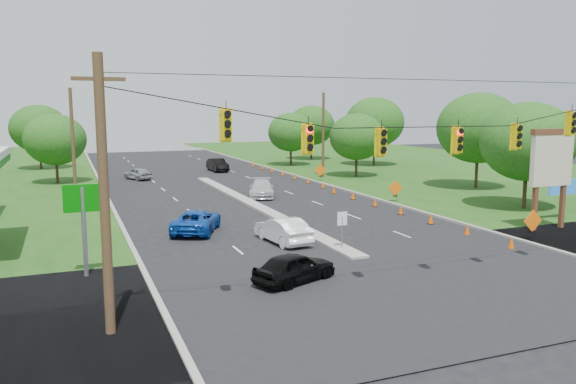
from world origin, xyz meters
name	(u,v)px	position (x,y,z in m)	size (l,w,h in m)	color
ground	(407,284)	(0.00, 0.00, 0.00)	(160.00, 160.00, 0.00)	black
grass_right	(558,187)	(30.00, 20.00, 0.00)	(40.00, 160.00, 0.06)	#1E4714
cross_street	(407,284)	(0.00, 0.00, 0.00)	(160.00, 14.00, 0.02)	black
curb_left	(106,196)	(-10.10, 30.00, 0.00)	(0.25, 110.00, 0.16)	gray
curb_right	(322,184)	(10.10, 30.00, 0.00)	(0.25, 110.00, 0.16)	gray
median	(252,205)	(0.00, 21.00, 0.00)	(1.00, 34.00, 0.18)	gray
median_sign	(342,223)	(0.00, 6.00, 1.46)	(0.55, 0.06, 2.05)	gray
signal_span	(424,169)	(-0.05, -1.00, 4.97)	(25.60, 0.32, 9.00)	#422D1C
utility_pole_far_left	(73,143)	(-12.50, 30.00, 4.50)	(0.28, 0.28, 9.00)	#422D1C
utility_pole_far_right	(323,135)	(12.50, 35.00, 4.50)	(0.28, 0.28, 9.00)	#422D1C
pylon_sign	(553,164)	(14.31, 6.20, 4.00)	(5.90, 2.30, 6.12)	#59331E
cone_0	(511,243)	(8.40, 3.00, 0.35)	(0.32, 0.32, 0.70)	#EB5100
cone_1	(467,230)	(8.40, 6.50, 0.35)	(0.32, 0.32, 0.70)	#EB5100
cone_2	(431,219)	(8.40, 10.00, 0.35)	(0.32, 0.32, 0.70)	#EB5100
cone_3	(401,210)	(8.40, 13.50, 0.35)	(0.32, 0.32, 0.70)	#EB5100
cone_4	(375,202)	(8.40, 17.00, 0.35)	(0.32, 0.32, 0.70)	#EB5100
cone_5	(353,195)	(8.40, 20.50, 0.35)	(0.32, 0.32, 0.70)	#EB5100
cone_6	(334,190)	(8.40, 24.00, 0.35)	(0.32, 0.32, 0.70)	#EB5100
cone_7	(323,184)	(9.00, 27.50, 0.35)	(0.32, 0.32, 0.70)	#EB5100
cone_8	(308,180)	(9.00, 31.00, 0.35)	(0.32, 0.32, 0.70)	#EB5100
cone_9	(295,176)	(9.00, 34.50, 0.35)	(0.32, 0.32, 0.70)	#EB5100
cone_10	(283,173)	(9.00, 38.00, 0.35)	(0.32, 0.32, 0.70)	#EB5100
cone_11	(272,169)	(9.00, 41.50, 0.35)	(0.32, 0.32, 0.70)	#EB5100
cone_12	(262,167)	(9.00, 45.00, 0.35)	(0.32, 0.32, 0.70)	#EB5100
cone_13	(253,164)	(9.00, 48.50, 0.35)	(0.32, 0.32, 0.70)	#EB5100
work_sign_0	(533,222)	(10.80, 4.00, 1.09)	(1.27, 0.58, 1.37)	black
work_sign_1	(395,189)	(10.80, 18.00, 1.09)	(1.27, 0.58, 1.37)	black
work_sign_2	(320,171)	(10.80, 32.00, 1.09)	(1.27, 0.58, 1.37)	black
tree_5	(55,140)	(-14.00, 40.00, 4.34)	(5.88, 5.88, 6.86)	black
tree_6	(39,128)	(-16.00, 55.00, 4.96)	(6.72, 6.72, 7.84)	black
tree_7	(528,142)	(18.00, 12.00, 4.96)	(6.72, 6.72, 7.84)	black
tree_8	(479,128)	(22.00, 22.00, 5.58)	(7.56, 7.56, 8.82)	black
tree_9	(357,137)	(16.00, 34.00, 4.34)	(5.88, 5.88, 6.86)	black
tree_10	(375,122)	(24.00, 44.00, 5.58)	(7.56, 7.56, 8.82)	black
tree_11	(311,125)	(20.00, 55.00, 4.96)	(6.72, 6.72, 7.84)	black
tree_12	(291,132)	(14.00, 48.00, 4.34)	(5.88, 5.88, 6.86)	black
black_sedan	(295,267)	(-4.32, 1.91, 0.66)	(1.56, 3.89, 1.32)	black
white_sedan	(283,230)	(-2.21, 8.77, 0.71)	(1.51, 4.32, 1.42)	white
blue_pickup	(197,221)	(-6.03, 13.21, 0.69)	(2.27, 4.93, 1.37)	#0F42A8
silver_car_far	(262,188)	(2.01, 24.69, 0.70)	(1.97, 4.85, 1.41)	silver
silver_car_oncoming	(138,174)	(-6.25, 40.31, 0.64)	(1.50, 3.73, 1.27)	gray
dark_car_receding	(217,165)	(3.46, 45.01, 0.76)	(1.60, 4.59, 1.51)	black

